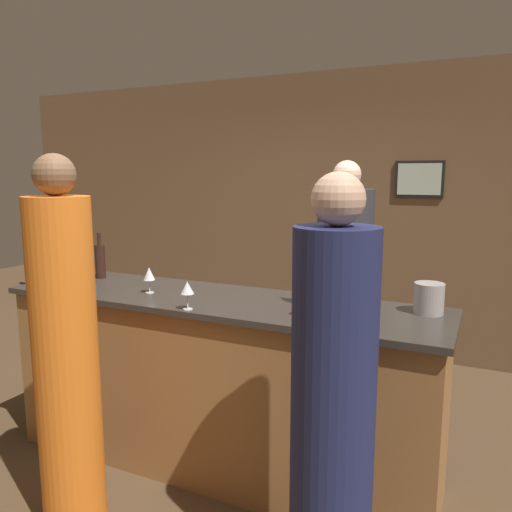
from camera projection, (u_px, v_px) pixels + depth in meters
ground_plane at (218, 463)px, 3.13m from camera, size 14.00×14.00×0.00m
back_wall at (334, 213)px, 5.07m from camera, size 8.00×0.08×2.80m
bar_counter at (217, 382)px, 3.05m from camera, size 2.68×0.70×1.07m
bartender at (343, 305)px, 3.54m from camera, size 0.39×0.39×1.89m
guest_0 at (66, 361)px, 2.44m from camera, size 0.31×0.31×1.89m
guest_1 at (333, 418)px, 1.97m from camera, size 0.33×0.33×1.80m
wine_bottle_0 at (304, 286)px, 2.79m from camera, size 0.07×0.07×0.29m
wine_bottle_1 at (100, 260)px, 3.50m from camera, size 0.07×0.07×0.32m
wine_bottle_2 at (351, 296)px, 2.52m from camera, size 0.07×0.07×0.30m
ice_bucket at (429, 298)px, 2.61m from camera, size 0.15×0.15×0.16m
wine_glass_0 at (57, 261)px, 3.44m from camera, size 0.07×0.07×0.17m
wine_glass_1 at (187, 289)px, 2.68m from camera, size 0.07×0.07×0.15m
wine_glass_2 at (46, 266)px, 3.32m from camera, size 0.06×0.06×0.16m
wine_glass_3 at (305, 294)px, 2.55m from camera, size 0.08×0.08×0.15m
wine_glass_4 at (149, 274)px, 3.06m from camera, size 0.07×0.07×0.16m
wine_glass_5 at (72, 266)px, 3.30m from camera, size 0.08×0.08×0.16m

